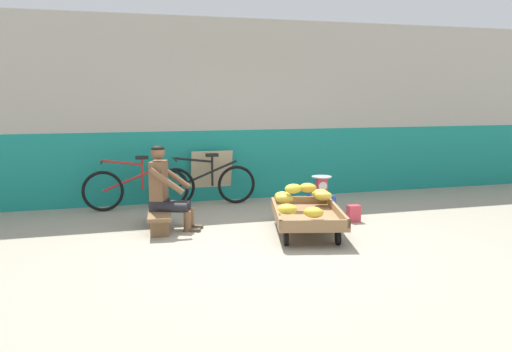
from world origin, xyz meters
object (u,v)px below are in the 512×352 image
at_px(weighing_scale, 322,185).
at_px(bicycle_far_left, 206,184).
at_px(low_bench, 160,215).
at_px(plastic_crate, 321,205).
at_px(vendor_seated, 165,188).
at_px(shopping_bag, 354,213).
at_px(banana_cart, 307,216).
at_px(bicycle_near_left, 136,188).
at_px(sign_board, 211,176).

bearing_deg(weighing_scale, bicycle_far_left, 143.30).
bearing_deg(weighing_scale, low_bench, -175.57).
relative_size(plastic_crate, bicycle_far_left, 0.22).
height_order(vendor_seated, shopping_bag, vendor_seated).
height_order(banana_cart, plastic_crate, banana_cart).
height_order(bicycle_near_left, sign_board, sign_board).
bearing_deg(plastic_crate, low_bench, -175.54).
xyz_separation_m(low_bench, sign_board, (1.03, 1.65, 0.24)).
xyz_separation_m(weighing_scale, sign_board, (-1.41, 1.46, -0.02)).
relative_size(banana_cart, bicycle_near_left, 0.96).
bearing_deg(bicycle_far_left, vendor_seated, -120.29).
bearing_deg(banana_cart, shopping_bag, 26.12).
bearing_deg(weighing_scale, plastic_crate, 90.00).
distance_m(vendor_seated, shopping_bag, 2.69).
bearing_deg(shopping_bag, weighing_scale, 117.50).
height_order(plastic_crate, weighing_scale, weighing_scale).
height_order(banana_cart, low_bench, banana_cart).
bearing_deg(shopping_bag, sign_board, 130.16).
distance_m(low_bench, plastic_crate, 2.45).
distance_m(bicycle_far_left, sign_board, 0.35).
xyz_separation_m(plastic_crate, sign_board, (-1.41, 1.46, 0.29)).
bearing_deg(shopping_bag, bicycle_far_left, 137.29).
bearing_deg(sign_board, banana_cart, -72.01).
bearing_deg(bicycle_far_left, plastic_crate, -36.67).
relative_size(weighing_scale, sign_board, 0.34).
xyz_separation_m(banana_cart, vendor_seated, (-1.74, 0.75, 0.33)).
relative_size(sign_board, shopping_bag, 3.66).
bearing_deg(sign_board, plastic_crate, -46.11).
relative_size(banana_cart, plastic_crate, 4.44).
bearing_deg(banana_cart, weighing_scale, 57.56).
distance_m(banana_cart, bicycle_far_left, 2.33).
xyz_separation_m(vendor_seated, bicycle_near_left, (-0.32, 1.34, -0.21)).
bearing_deg(sign_board, bicycle_far_left, -115.44).
bearing_deg(plastic_crate, weighing_scale, -90.00).
bearing_deg(plastic_crate, bicycle_near_left, 157.25).
bearing_deg(vendor_seated, bicycle_far_left, 59.71).
relative_size(plastic_crate, sign_board, 0.41).
height_order(bicycle_near_left, shopping_bag, bicycle_near_left).
bearing_deg(bicycle_far_left, banana_cart, -66.25).
bearing_deg(banana_cart, bicycle_far_left, 113.75).
bearing_deg(low_bench, sign_board, 58.01).
distance_m(banana_cart, vendor_seated, 1.92).
bearing_deg(weighing_scale, sign_board, 133.87).
distance_m(plastic_crate, sign_board, 2.05).
bearing_deg(bicycle_far_left, weighing_scale, -36.70).
xyz_separation_m(weighing_scale, bicycle_near_left, (-2.68, 1.13, -0.10)).
bearing_deg(banana_cart, vendor_seated, 156.68).
bearing_deg(sign_board, shopping_bag, -49.84).
bearing_deg(low_bench, plastic_crate, 4.46).
height_order(plastic_crate, bicycle_near_left, bicycle_near_left).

